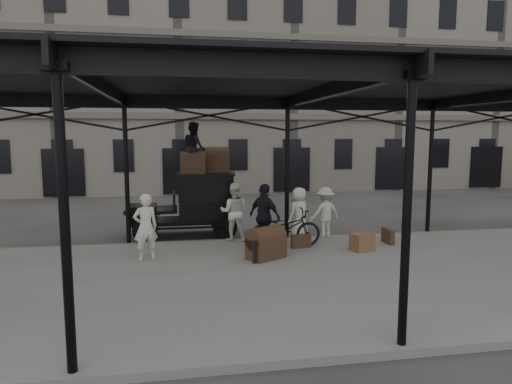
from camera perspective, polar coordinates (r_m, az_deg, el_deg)
The scene contains 18 objects.
ground at distance 13.18m, azimuth 5.90°, elevation -8.12°, with size 120.00×120.00×0.00m, color #383533.
platform at distance 11.33m, azimuth 8.68°, elevation -10.35°, with size 28.00×8.00×0.15m, color slate.
canopy at distance 11.12m, azimuth 8.67°, elevation 12.91°, with size 22.50×9.00×4.74m.
building_frontage at distance 30.63m, azimuth -3.32°, elevation 13.82°, with size 64.00×8.00×14.00m, color slate.
taxi at distance 15.70m, azimuth -7.51°, elevation -1.17°, with size 3.65×1.55×2.18m.
porter_left at distance 12.47m, azimuth -13.64°, elevation -4.26°, with size 0.65×0.43×1.78m, color silver.
porter_midleft at distance 14.34m, azimuth -2.76°, elevation -2.49°, with size 0.89×0.69×1.82m, color silver.
porter_centre at distance 14.76m, azimuth 5.43°, elevation -2.59°, with size 0.80×0.52×1.64m, color silver.
porter_official at distance 13.29m, azimuth 1.09°, elevation -3.06°, with size 1.12×0.47×1.91m, color black.
porter_right at distance 15.01m, azimuth 8.62°, elevation -2.50°, with size 1.05×0.61×1.63m, color beige.
bicycle at distance 13.53m, azimuth 3.66°, elevation -4.56°, with size 0.76×2.17×1.14m, color black.
porter_roof at distance 15.44m, azimuth -7.73°, elevation 5.54°, with size 0.84×0.65×1.72m, color black.
steamer_trunk_roof_near at distance 15.32m, azimuth -7.86°, elevation 3.43°, with size 0.83×0.51×0.61m, color #483121, non-canonical shape.
steamer_trunk_roof_far at distance 15.81m, azimuth -5.19°, elevation 3.81°, with size 0.99×0.61×0.73m, color #483121, non-canonical shape.
steamer_trunk_platform at distance 12.36m, azimuth 1.26°, elevation -6.66°, with size 0.99×0.61×0.73m, color #483121, non-canonical shape.
wicker_hamper at distance 13.54m, azimuth 13.11°, elevation -6.11°, with size 0.60×0.45×0.50m, color brown.
suitcase_upright at distance 14.63m, azimuth 16.16°, elevation -5.32°, with size 0.15×0.60×0.45m, color #483121.
suitcase_flat at distance 13.57m, azimuth 5.64°, elevation -6.14°, with size 0.60×0.15×0.40m, color #483121.
Camera 1 is at (-3.47, -12.23, 3.48)m, focal length 32.00 mm.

